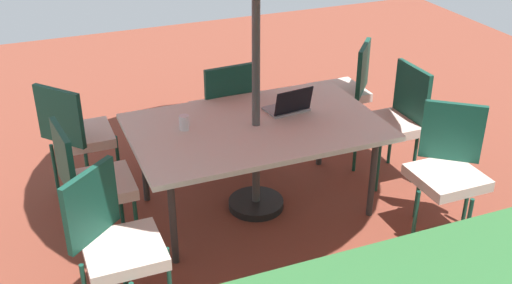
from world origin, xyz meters
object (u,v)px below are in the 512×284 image
object	(u,v)px
chair_northeast	(115,240)
laptop	(289,106)
chair_west	(395,118)
chair_southeast	(77,132)
chair_south	(224,108)
dining_table	(256,130)
chair_southwest	(345,87)
cup	(184,122)
chair_east	(90,180)
chair_northwest	(448,166)

from	to	relation	value
chair_northeast	laptop	bearing A→B (deg)	-10.95
chair_west	chair_northeast	world-z (taller)	same
chair_northeast	chair_southeast	world-z (taller)	same
chair_south	chair_southeast	world-z (taller)	same
dining_table	chair_southwest	xyz separation A→B (m)	(-1.20, -0.76, -0.13)
laptop	cup	world-z (taller)	laptop
chair_southwest	cup	distance (m)	1.85
chair_west	laptop	xyz separation A→B (m)	(0.94, -0.09, 0.23)
chair_east	chair_northeast	bearing A→B (deg)	175.22
dining_table	chair_southeast	size ratio (longest dim) A/B	1.91
chair_northeast	chair_southwest	bearing A→B (deg)	-8.73
chair_south	chair_northeast	bearing A→B (deg)	48.19
chair_southeast	laptop	size ratio (longest dim) A/B	2.82
chair_west	chair_southwest	world-z (taller)	same
chair_south	laptop	size ratio (longest dim) A/B	2.82
chair_west	chair_south	size ratio (longest dim) A/B	1.00
chair_south	cup	bearing A→B (deg)	47.01
dining_table	chair_northwest	world-z (taller)	chair_northwest
dining_table	laptop	world-z (taller)	laptop
chair_south	laptop	bearing A→B (deg)	113.59
chair_east	chair_south	distance (m)	1.48
chair_south	chair_southeast	distance (m)	1.24
chair_northeast	chair_southeast	bearing A→B (deg)	49.13
chair_southeast	chair_southwest	world-z (taller)	same
chair_east	chair_south	world-z (taller)	same
cup	chair_east	bearing A→B (deg)	12.33
chair_west	cup	distance (m)	1.79
laptop	chair_northeast	bearing A→B (deg)	23.18
chair_southwest	laptop	distance (m)	1.11
chair_northeast	chair_southeast	xyz separation A→B (m)	(0.01, -1.54, 0.00)
chair_east	chair_southeast	size ratio (longest dim) A/B	1.00
laptop	chair_east	bearing A→B (deg)	-1.54
dining_table	chair_southwest	bearing A→B (deg)	-147.57
dining_table	chair_southeast	distance (m)	1.45
chair_west	chair_northeast	size ratio (longest dim) A/B	1.00
chair_west	cup	size ratio (longest dim) A/B	8.84
chair_west	chair_southwest	xyz separation A→B (m)	(0.06, -0.73, 0.00)
chair_south	chair_northwest	bearing A→B (deg)	123.64
dining_table	cup	world-z (taller)	cup
chair_west	chair_south	xyz separation A→B (m)	(1.25, -0.72, 0.00)
chair_northeast	cup	distance (m)	1.18
chair_west	chair_southeast	bearing A→B (deg)	-106.85
chair_northeast	chair_south	size ratio (longest dim) A/B	1.00
dining_table	chair_northwest	xyz separation A→B (m)	(-1.17, 0.80, -0.13)
chair_southwest	laptop	world-z (taller)	chair_southwest
dining_table	chair_south	distance (m)	0.76
chair_east	cup	xyz separation A→B (m)	(-0.74, -0.16, 0.24)
chair_east	cup	size ratio (longest dim) A/B	8.84
chair_northeast	chair_southwest	xyz separation A→B (m)	(-2.43, -1.55, 0.00)
chair_northeast	cup	size ratio (longest dim) A/B	8.84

